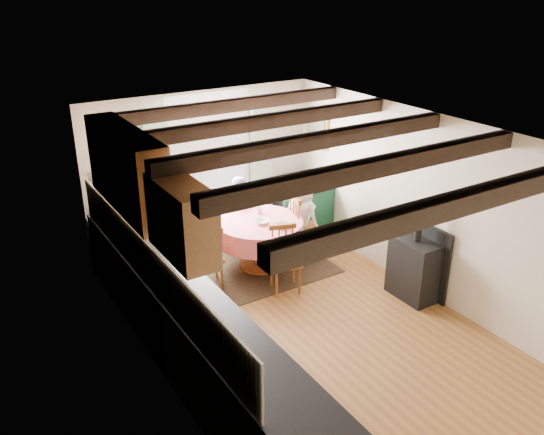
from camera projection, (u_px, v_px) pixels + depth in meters
floor at (307, 327)px, 6.81m from camera, size 3.60×5.50×0.00m
ceiling at (313, 133)px, 5.86m from camera, size 3.60×5.50×0.00m
wall_back at (204, 171)px, 8.48m from camera, size 3.60×0.00×2.40m
wall_front at (524, 372)px, 4.19m from camera, size 3.60×0.00×2.40m
wall_left at (158, 280)px, 5.46m from camera, size 0.00×5.50×2.40m
wall_right at (425, 206)px, 7.21m from camera, size 0.00×5.50×2.40m
beam_a at (464, 202)px, 4.33m from camera, size 3.60×0.16×0.16m
beam_b at (377, 167)px, 5.11m from camera, size 3.60×0.16×0.16m
beam_c at (312, 141)px, 5.89m from camera, size 3.60×0.16×0.16m
beam_d at (263, 122)px, 6.67m from camera, size 3.60×0.16×0.16m
beam_e at (224, 106)px, 7.45m from camera, size 3.60×0.16×0.16m
splash_left at (149, 266)px, 5.71m from camera, size 0.02×4.50×0.55m
splash_back at (140, 183)px, 7.98m from camera, size 1.40×0.02×0.55m
base_cabinet_left at (191, 335)px, 5.91m from camera, size 0.60×5.30×0.88m
base_cabinet_back at (148, 240)px, 8.04m from camera, size 1.30×0.60×0.88m
worktop_left at (190, 297)px, 5.74m from camera, size 0.64×5.30×0.04m
worktop_back at (146, 210)px, 7.84m from camera, size 1.30×0.64×0.04m
wall_cabinet_glass at (126, 169)px, 6.18m from camera, size 0.34×1.80×0.90m
wall_cabinet_solid at (182, 220)px, 5.03m from camera, size 0.34×0.90×0.70m
window_frame at (209, 144)px, 8.36m from camera, size 1.34×0.03×1.54m
window_pane at (209, 144)px, 8.36m from camera, size 1.20×0.01×1.40m
curtain_left at (159, 188)px, 8.08m from camera, size 0.35×0.10×2.10m
curtain_right at (261, 168)px, 8.90m from camera, size 0.35×0.10×2.10m
curtain_rod at (210, 105)px, 8.05m from camera, size 2.00×0.03×0.03m
wall_picture at (318, 129)px, 8.79m from camera, size 0.04×0.50×0.60m
wall_plate at (264, 129)px, 8.77m from camera, size 0.30×0.02×0.30m
rug at (260, 267)px, 8.19m from camera, size 1.94×1.51×0.01m
dining_table at (260, 245)px, 8.05m from camera, size 1.22×1.22×0.74m
chair_near at (285, 260)px, 7.44m from camera, size 0.49×0.50×0.90m
chair_left at (208, 255)px, 7.56m from camera, size 0.48×0.47×0.91m
chair_right at (306, 227)px, 8.27m from camera, size 0.55×0.53×1.03m
aga_range at (300, 207)px, 9.14m from camera, size 0.63×0.97×0.90m
cast_iron_stove at (416, 253)px, 7.22m from camera, size 0.38×0.63×1.27m
child_far at (238, 214)px, 8.46m from camera, size 0.45×0.31×1.21m
child_right at (301, 217)px, 8.36m from camera, size 0.55×0.68×1.21m
bowl_a at (262, 222)px, 7.82m from camera, size 0.24×0.24×0.05m
bowl_b at (282, 226)px, 7.68m from camera, size 0.28×0.28×0.06m
cup at (260, 211)px, 8.13m from camera, size 0.13×0.13×0.09m
canister_tall at (124, 204)px, 7.69m from camera, size 0.13×0.13×0.23m
canister_wide at (152, 197)px, 7.95m from camera, size 0.19×0.19×0.21m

